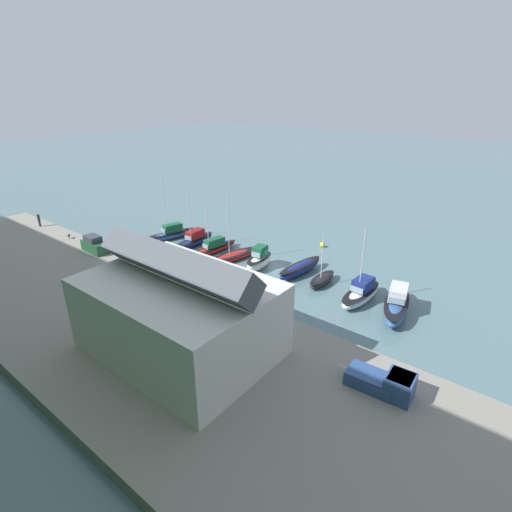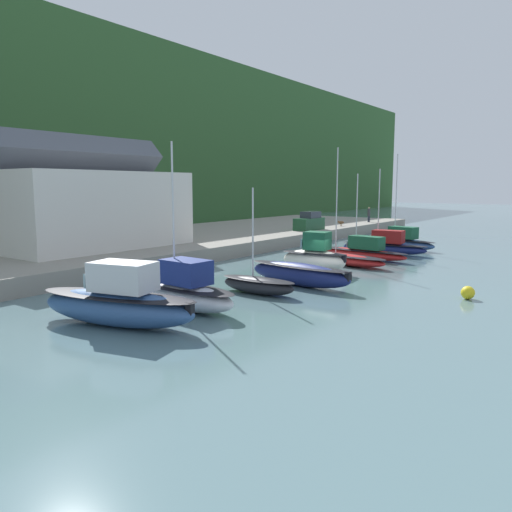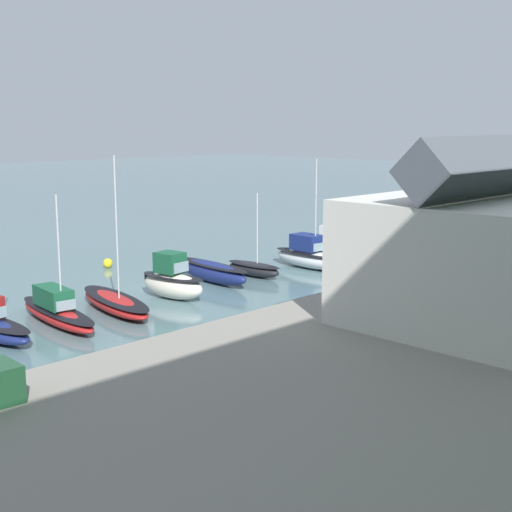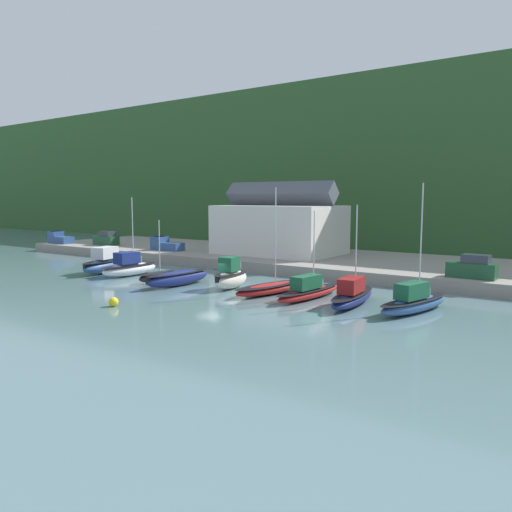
{
  "view_description": "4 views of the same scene",
  "coord_description": "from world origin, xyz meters",
  "px_view_note": "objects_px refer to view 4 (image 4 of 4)",
  "views": [
    {
      "loc": [
        -27.51,
        38.39,
        21.67
      ],
      "look_at": [
        0.4,
        3.01,
        2.39
      ],
      "focal_mm": 28.0,
      "sensor_mm": 36.0,
      "label": 1
    },
    {
      "loc": [
        -30.95,
        -16.52,
        6.32
      ],
      "look_at": [
        -3.21,
        3.76,
        1.5
      ],
      "focal_mm": 35.0,
      "sensor_mm": 36.0,
      "label": 2
    },
    {
      "loc": [
        29.48,
        36.87,
        11.14
      ],
      "look_at": [
        -3.35,
        4.79,
        2.64
      ],
      "focal_mm": 50.0,
      "sensor_mm": 36.0,
      "label": 3
    },
    {
      "loc": [
        29.25,
        -35.08,
        8.4
      ],
      "look_at": [
        -0.45,
        7.87,
        2.38
      ],
      "focal_mm": 35.0,
      "sensor_mm": 36.0,
      "label": 4
    }
  ],
  "objects_px": {
    "parked_car_0": "(106,239)",
    "mooring_buoy_0": "(113,302)",
    "moored_boat_3": "(178,278)",
    "moored_boat_6": "(309,290)",
    "moored_boat_7": "(352,295)",
    "pickup_truck_1": "(59,238)",
    "pickup_truck_0": "(165,244)",
    "moored_boat_2": "(158,276)",
    "moored_boat_4": "(231,277)",
    "moored_boat_1": "(129,267)",
    "parked_car_1": "(473,268)",
    "moored_boat_5": "(271,288)",
    "moored_boat_0": "(107,263)",
    "moored_boat_8": "(414,302)"
  },
  "relations": [
    {
      "from": "parked_car_0",
      "to": "mooring_buoy_0",
      "type": "bearing_deg",
      "value": -128.44
    },
    {
      "from": "moored_boat_3",
      "to": "moored_boat_6",
      "type": "bearing_deg",
      "value": 12.69
    },
    {
      "from": "moored_boat_3",
      "to": "moored_boat_7",
      "type": "distance_m",
      "value": 17.56
    },
    {
      "from": "moored_boat_3",
      "to": "parked_car_0",
      "type": "xyz_separation_m",
      "value": [
        -29.88,
        15.49,
        1.36
      ]
    },
    {
      "from": "pickup_truck_1",
      "to": "mooring_buoy_0",
      "type": "distance_m",
      "value": 47.24
    },
    {
      "from": "pickup_truck_0",
      "to": "moored_boat_3",
      "type": "bearing_deg",
      "value": -135.25
    },
    {
      "from": "pickup_truck_0",
      "to": "mooring_buoy_0",
      "type": "bearing_deg",
      "value": -145.68
    },
    {
      "from": "moored_boat_2",
      "to": "parked_car_0",
      "type": "distance_m",
      "value": 30.26
    },
    {
      "from": "moored_boat_4",
      "to": "pickup_truck_1",
      "type": "distance_m",
      "value": 45.47
    },
    {
      "from": "moored_boat_1",
      "to": "mooring_buoy_0",
      "type": "distance_m",
      "value": 15.92
    },
    {
      "from": "parked_car_1",
      "to": "moored_boat_7",
      "type": "bearing_deg",
      "value": 153.56
    },
    {
      "from": "moored_boat_6",
      "to": "moored_boat_7",
      "type": "bearing_deg",
      "value": 1.64
    },
    {
      "from": "pickup_truck_1",
      "to": "moored_boat_4",
      "type": "bearing_deg",
      "value": -102.71
    },
    {
      "from": "pickup_truck_1",
      "to": "pickup_truck_0",
      "type": "bearing_deg",
      "value": -83.58
    },
    {
      "from": "moored_boat_5",
      "to": "mooring_buoy_0",
      "type": "xyz_separation_m",
      "value": [
        -7.22,
        -11.46,
        -0.15
      ]
    },
    {
      "from": "mooring_buoy_0",
      "to": "moored_boat_0",
      "type": "bearing_deg",
      "value": 142.6
    },
    {
      "from": "moored_boat_5",
      "to": "moored_boat_8",
      "type": "height_order",
      "value": "moored_boat_8"
    },
    {
      "from": "moored_boat_3",
      "to": "moored_boat_1",
      "type": "bearing_deg",
      "value": 174.84
    },
    {
      "from": "pickup_truck_0",
      "to": "moored_boat_0",
      "type": "bearing_deg",
      "value": -166.58
    },
    {
      "from": "moored_boat_1",
      "to": "parked_car_0",
      "type": "height_order",
      "value": "moored_boat_1"
    },
    {
      "from": "moored_boat_0",
      "to": "moored_boat_1",
      "type": "relative_size",
      "value": 0.99
    },
    {
      "from": "moored_boat_2",
      "to": "mooring_buoy_0",
      "type": "distance_m",
      "value": 11.92
    },
    {
      "from": "moored_boat_2",
      "to": "pickup_truck_0",
      "type": "distance_m",
      "value": 19.55
    },
    {
      "from": "parked_car_1",
      "to": "pickup_truck_1",
      "type": "bearing_deg",
      "value": 92.03
    },
    {
      "from": "moored_boat_5",
      "to": "parked_car_0",
      "type": "relative_size",
      "value": 2.23
    },
    {
      "from": "parked_car_1",
      "to": "pickup_truck_0",
      "type": "relative_size",
      "value": 0.88
    },
    {
      "from": "moored_boat_8",
      "to": "parked_car_1",
      "type": "bearing_deg",
      "value": 96.74
    },
    {
      "from": "moored_boat_2",
      "to": "moored_boat_7",
      "type": "bearing_deg",
      "value": 0.92
    },
    {
      "from": "moored_boat_4",
      "to": "moored_boat_5",
      "type": "bearing_deg",
      "value": -6.05
    },
    {
      "from": "moored_boat_0",
      "to": "pickup_truck_0",
      "type": "bearing_deg",
      "value": 92.74
    },
    {
      "from": "parked_car_0",
      "to": "pickup_truck_0",
      "type": "height_order",
      "value": "parked_car_0"
    },
    {
      "from": "moored_boat_2",
      "to": "mooring_buoy_0",
      "type": "height_order",
      "value": "moored_boat_2"
    },
    {
      "from": "moored_boat_3",
      "to": "mooring_buoy_0",
      "type": "bearing_deg",
      "value": -70.97
    },
    {
      "from": "moored_boat_7",
      "to": "parked_car_0",
      "type": "relative_size",
      "value": 1.95
    },
    {
      "from": "mooring_buoy_0",
      "to": "parked_car_0",
      "type": "bearing_deg",
      "value": 141.99
    },
    {
      "from": "moored_boat_5",
      "to": "pickup_truck_1",
      "type": "xyz_separation_m",
      "value": [
        -48.43,
        11.57,
        1.52
      ]
    },
    {
      "from": "moored_boat_5",
      "to": "moored_boat_6",
      "type": "xyz_separation_m",
      "value": [
        3.88,
        -0.12,
        0.2
      ]
    },
    {
      "from": "moored_boat_3",
      "to": "parked_car_1",
      "type": "height_order",
      "value": "parked_car_1"
    },
    {
      "from": "moored_boat_4",
      "to": "moored_boat_6",
      "type": "xyz_separation_m",
      "value": [
        8.35,
        -0.11,
        -0.4
      ]
    },
    {
      "from": "moored_boat_2",
      "to": "moored_boat_7",
      "type": "distance_m",
      "value": 21.04
    },
    {
      "from": "moored_boat_7",
      "to": "pickup_truck_0",
      "type": "height_order",
      "value": "moored_boat_7"
    },
    {
      "from": "moored_boat_8",
      "to": "mooring_buoy_0",
      "type": "bearing_deg",
      "value": -135.44
    },
    {
      "from": "moored_boat_0",
      "to": "moored_boat_3",
      "type": "relative_size",
      "value": 1.08
    },
    {
      "from": "moored_boat_8",
      "to": "pickup_truck_1",
      "type": "xyz_separation_m",
      "value": [
        -61.17,
        11.75,
        1.21
      ]
    },
    {
      "from": "moored_boat_8",
      "to": "parked_car_1",
      "type": "height_order",
      "value": "moored_boat_8"
    },
    {
      "from": "moored_boat_1",
      "to": "moored_boat_6",
      "type": "relative_size",
      "value": 0.98
    },
    {
      "from": "moored_boat_3",
      "to": "moored_boat_8",
      "type": "xyz_separation_m",
      "value": [
        22.27,
        1.6,
        0.05
      ]
    },
    {
      "from": "moored_boat_3",
      "to": "moored_boat_5",
      "type": "bearing_deg",
      "value": 16.22
    },
    {
      "from": "moored_boat_1",
      "to": "moored_boat_3",
      "type": "xyz_separation_m",
      "value": [
        8.83,
        -1.68,
        -0.19
      ]
    },
    {
      "from": "moored_boat_4",
      "to": "pickup_truck_0",
      "type": "bearing_deg",
      "value": 142.48
    }
  ]
}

